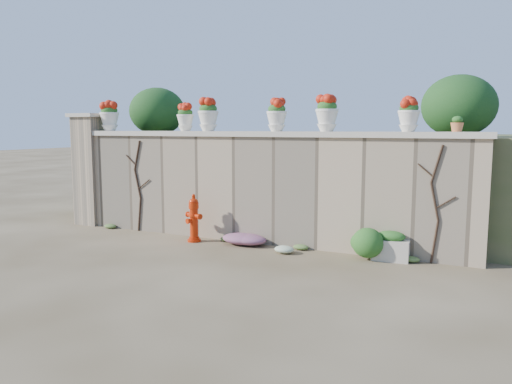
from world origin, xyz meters
The scene contains 21 objects.
ground centered at (0.00, 0.00, 0.00)m, with size 80.00×80.00×0.00m, color #4C3C26.
stone_wall centered at (0.00, 1.80, 1.00)m, with size 8.00×0.40×2.00m, color tan.
wall_cap centered at (0.00, 1.80, 2.05)m, with size 8.10×0.52×0.10m, color beige.
gate_pillar centered at (-4.15, 1.80, 1.26)m, with size 0.72×0.72×2.48m.
raised_fill centered at (0.00, 5.00, 1.00)m, with size 9.00×6.00×2.00m, color #384C23.
back_shrub_left centered at (-3.20, 3.00, 2.55)m, with size 1.30×1.30×1.10m, color #143814.
back_shrub_right centered at (3.40, 3.00, 2.55)m, with size 1.30×1.30×1.10m, color #143814.
vine_left centered at (-2.67, 1.58, 0.99)m, with size 0.60×0.04×1.91m.
vine_right centered at (3.23, 1.58, 0.99)m, with size 0.60×0.04×1.91m.
fire_hydrant centered at (-1.08, 1.24, 0.46)m, with size 0.39×0.28×0.91m.
planter_box centered at (2.58, 1.49, 0.23)m, with size 0.61×0.38×0.49m.
green_shrub centered at (2.13, 1.41, 0.32)m, with size 0.67×0.61×0.64m, color #1E5119.
magenta_clump centered at (-0.16, 1.40, 0.13)m, with size 0.95×0.63×0.25m, color #B32397.
white_flowers centered at (0.91, 1.12, 0.08)m, with size 0.44×0.35×0.16m, color white.
urn_pot_0 centered at (-3.58, 1.80, 2.42)m, with size 0.41×0.41×0.64m.
urn_pot_1 centered at (-1.61, 1.80, 2.36)m, with size 0.34×0.34×0.53m.
urn_pot_2 centered at (-1.08, 1.80, 2.41)m, with size 0.40×0.40×0.63m.
urn_pot_3 centered at (0.39, 1.80, 2.39)m, with size 0.37×0.37×0.59m.
urn_pot_4 centered at (1.34, 1.80, 2.41)m, with size 0.40×0.40×0.63m.
urn_pot_5 centered at (2.73, 1.80, 2.37)m, with size 0.35×0.35×0.56m.
terracotta_pot centered at (3.47, 1.80, 2.21)m, with size 0.20×0.20×0.24m.
Camera 1 is at (4.07, -6.67, 2.16)m, focal length 35.00 mm.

